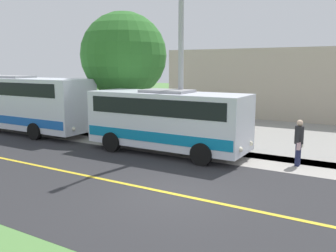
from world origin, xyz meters
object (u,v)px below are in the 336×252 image
(transit_bus_rear, at_px, (8,100))
(pedestrian_waiting, at_px, (299,141))
(street_light_pole, at_px, (180,41))
(shuttle_bus_front, at_px, (167,118))
(commercial_building, at_px, (288,82))
(tree_curbside, at_px, (124,55))

(transit_bus_rear, xyz_separation_m, pedestrian_waiting, (-0.71, 16.63, -0.82))
(pedestrian_waiting, distance_m, street_light_pole, 6.45)
(shuttle_bus_front, xyz_separation_m, commercial_building, (-16.94, 1.51, 0.99))
(shuttle_bus_front, xyz_separation_m, street_light_pole, (-0.42, 0.39, 3.35))
(pedestrian_waiting, height_order, street_light_pole, street_light_pole)
(transit_bus_rear, bearing_deg, pedestrian_waiting, 92.44)
(shuttle_bus_front, bearing_deg, tree_curbside, -122.55)
(shuttle_bus_front, xyz_separation_m, pedestrian_waiting, (-0.75, 5.50, -0.58))
(shuttle_bus_front, distance_m, pedestrian_waiting, 5.58)
(transit_bus_rear, bearing_deg, tree_curbside, 113.88)
(pedestrian_waiting, xyz_separation_m, tree_curbside, (-2.18, -10.09, 3.45))
(shuttle_bus_front, relative_size, commercial_building, 0.44)
(tree_curbside, bearing_deg, pedestrian_waiting, 77.80)
(transit_bus_rear, bearing_deg, commercial_building, 143.20)
(transit_bus_rear, distance_m, street_light_pole, 11.94)
(pedestrian_waiting, bearing_deg, transit_bus_rear, -87.56)
(pedestrian_waiting, bearing_deg, street_light_pole, -86.33)
(transit_bus_rear, bearing_deg, street_light_pole, 91.90)
(transit_bus_rear, height_order, street_light_pole, street_light_pole)
(shuttle_bus_front, relative_size, tree_curbside, 1.07)
(shuttle_bus_front, distance_m, commercial_building, 17.03)
(shuttle_bus_front, bearing_deg, transit_bus_rear, -90.22)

